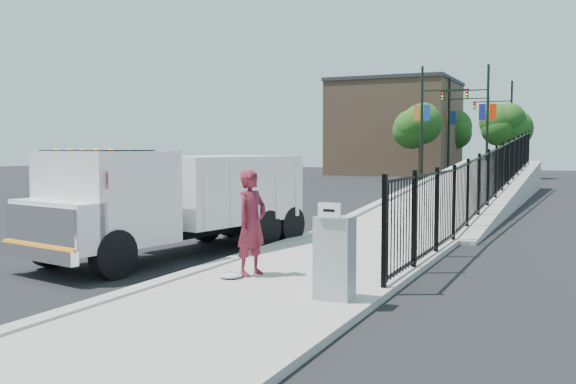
% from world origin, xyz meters
% --- Properties ---
extents(ground, '(120.00, 120.00, 0.00)m').
position_xyz_m(ground, '(0.00, 0.00, 0.00)').
color(ground, black).
rests_on(ground, ground).
extents(sidewalk, '(3.55, 12.00, 0.12)m').
position_xyz_m(sidewalk, '(1.93, -2.00, 0.06)').
color(sidewalk, '#9E998E').
rests_on(sidewalk, ground).
extents(curb, '(0.30, 12.00, 0.16)m').
position_xyz_m(curb, '(0.00, -2.00, 0.08)').
color(curb, '#ADAAA3').
rests_on(curb, ground).
extents(ramp, '(3.95, 24.06, 3.19)m').
position_xyz_m(ramp, '(2.12, 16.00, 0.00)').
color(ramp, '#9E998E').
rests_on(ramp, ground).
extents(iron_fence, '(0.10, 28.00, 1.80)m').
position_xyz_m(iron_fence, '(3.55, 12.00, 0.90)').
color(iron_fence, black).
rests_on(iron_fence, ground).
extents(truck, '(3.49, 7.22, 2.37)m').
position_xyz_m(truck, '(-1.76, -0.33, 1.34)').
color(truck, black).
rests_on(truck, ground).
extents(worker, '(0.59, 0.77, 1.89)m').
position_xyz_m(worker, '(1.11, -2.00, 1.06)').
color(worker, maroon).
rests_on(worker, sidewalk).
extents(utility_cabinet, '(0.55, 0.40, 1.25)m').
position_xyz_m(utility_cabinet, '(3.10, -3.08, 0.75)').
color(utility_cabinet, gray).
rests_on(utility_cabinet, sidewalk).
extents(arrow_sign, '(0.35, 0.04, 0.22)m').
position_xyz_m(arrow_sign, '(3.10, -3.30, 1.48)').
color(arrow_sign, white).
rests_on(arrow_sign, utility_cabinet).
extents(debris, '(0.41, 0.41, 0.10)m').
position_xyz_m(debris, '(0.91, -2.39, 0.17)').
color(debris, silver).
rests_on(debris, sidewalk).
extents(light_pole_0, '(3.77, 0.22, 8.00)m').
position_xyz_m(light_pole_0, '(-3.70, 32.59, 4.36)').
color(light_pole_0, black).
rests_on(light_pole_0, ground).
extents(light_pole_1, '(3.77, 0.22, 8.00)m').
position_xyz_m(light_pole_1, '(-0.01, 33.44, 4.36)').
color(light_pole_1, black).
rests_on(light_pole_1, ground).
extents(light_pole_2, '(3.77, 0.22, 8.00)m').
position_xyz_m(light_pole_2, '(-3.49, 41.21, 4.36)').
color(light_pole_2, black).
rests_on(light_pole_2, ground).
extents(light_pole_3, '(3.78, 0.22, 8.00)m').
position_xyz_m(light_pole_3, '(0.31, 45.30, 4.36)').
color(light_pole_3, black).
rests_on(light_pole_3, ground).
extents(tree_0, '(3.10, 3.10, 5.55)m').
position_xyz_m(tree_0, '(-4.61, 35.05, 3.97)').
color(tree_0, '#382314').
rests_on(tree_0, ground).
extents(tree_1, '(2.72, 2.72, 5.36)m').
position_xyz_m(tree_1, '(0.56, 39.47, 3.95)').
color(tree_1, '#382314').
rests_on(tree_1, ground).
extents(tree_2, '(3.30, 3.30, 5.65)m').
position_xyz_m(tree_2, '(-4.56, 47.30, 3.97)').
color(tree_2, '#382314').
rests_on(tree_2, ground).
extents(building, '(10.00, 10.00, 8.00)m').
position_xyz_m(building, '(-9.00, 44.00, 4.00)').
color(building, '#8C664C').
rests_on(building, ground).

